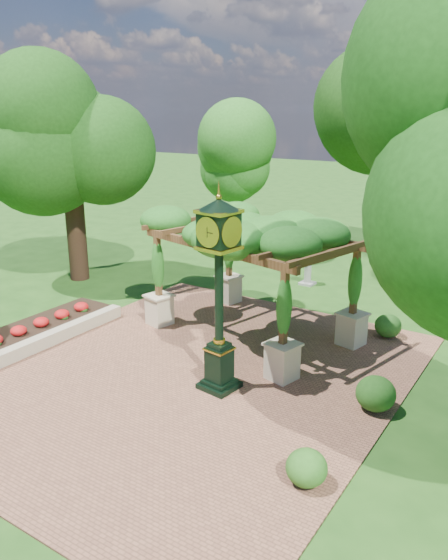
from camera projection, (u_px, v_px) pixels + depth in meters
The scene contains 13 objects.
ground at pixel (169, 390), 13.44m from camera, with size 120.00×120.00×0.00m, color #1E4714.
brick_plaza at pixel (193, 374), 14.23m from camera, with size 10.00×12.00×0.04m, color brown.
border_wall at pixel (58, 336), 16.18m from camera, with size 0.35×5.00×0.40m, color #C6B793.
flower_bed at pixel (38, 330), 16.66m from camera, with size 1.50×5.00×0.36m, color red.
pedestal_clock at pixel (219, 279), 12.65m from camera, with size 1.06×1.06×4.79m.
pergola at pixel (252, 237), 15.85m from camera, with size 6.65×4.98×3.75m.
sundial at pixel (308, 274), 21.43m from camera, with size 0.55×0.55×0.98m.
shrub_front at pixel (307, 468), 9.93m from camera, with size 0.77×0.77×0.69m, color #275B1A.
shrub_mid at pixel (376, 394), 12.39m from camera, with size 0.91×0.91×0.82m, color #1F4C15.
shrub_back at pixel (388, 326), 16.41m from camera, with size 0.79×0.79×0.71m, color #2A621C.
tree_west_near at pixel (67, 119), 20.44m from camera, with size 4.55×4.55×9.16m.
tree_west_far at pixel (237, 159), 24.98m from camera, with size 3.14×3.14×6.53m.
tree_north at pixel (404, 122), 22.87m from camera, with size 4.98×4.98×8.91m.
Camera 1 is at (7.72, -9.30, 6.63)m, focal length 35.00 mm.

